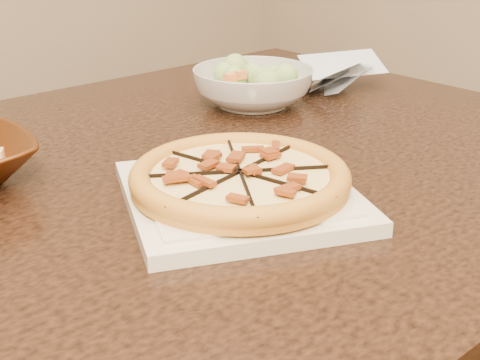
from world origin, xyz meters
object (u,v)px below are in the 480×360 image
at_px(dining_table, 128,248).
at_px(plate, 240,195).
at_px(pizza, 240,177).
at_px(salad_bowl, 253,87).

relative_size(dining_table, plate, 4.58).
height_order(dining_table, pizza, pizza).
distance_m(plate, pizza, 0.02).
distance_m(plate, salad_bowl, 0.42).
xyz_separation_m(dining_table, salad_bowl, (0.35, 0.18, 0.13)).
bearing_deg(pizza, salad_bowl, 49.39).
height_order(dining_table, plate, plate).
bearing_deg(plate, dining_table, 120.25).
height_order(plate, salad_bowl, salad_bowl).
bearing_deg(salad_bowl, pizza, -130.61).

